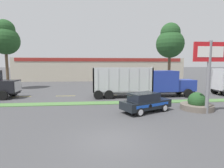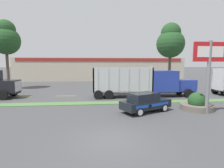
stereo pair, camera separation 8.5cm
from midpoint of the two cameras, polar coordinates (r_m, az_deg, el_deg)
The scene contains 15 objects.
ground_plane at distance 9.49m, azimuth 0.00°, elevation -18.16°, with size 600.00×600.00×0.00m, color #474749.
grass_verge at distance 18.11m, azimuth -2.83°, elevation -6.17°, with size 120.00×1.40×0.06m, color #517F42.
centre_line_2 at distance 24.45m, azimuth -27.36°, elevation -3.68°, with size 2.40×0.14×0.01m, color yellow.
centre_line_3 at distance 23.00m, azimuth -14.74°, elevation -3.77°, with size 2.40×0.14×0.01m, color yellow.
centre_line_4 at distance 22.77m, azimuth -1.17°, elevation -3.66°, with size 2.40×0.14×0.01m, color yellow.
centre_line_5 at distance 23.80m, azimuth 11.92°, elevation -3.36°, with size 2.40×0.14×0.01m, color yellow.
centre_line_6 at distance 25.94m, azimuth 23.39°, elevation -2.96°, with size 2.40×0.14×0.01m, color yellow.
centre_line_7 at distance 28.94m, azimuth 32.79°, elevation -2.54°, with size 2.40×0.14×0.01m, color yellow.
dump_truck_trail at distance 22.26m, azimuth 13.41°, elevation 0.32°, with size 12.70×2.73×3.69m.
rally_car at distance 14.93m, azimuth 10.91°, elevation -5.79°, with size 4.61×3.38×1.66m.
store_sign_post at distance 15.84m, azimuth 29.32°, elevation 6.23°, with size 2.70×0.28×5.81m.
stone_planter at distance 17.21m, azimuth 26.06°, elevation -5.86°, with size 2.77×2.77×1.54m.
store_building_backdrop at distance 48.07m, azimuth -3.60°, elevation 4.91°, with size 41.55×12.10×5.61m.
tree_behind_left at distance 33.10m, azimuth 18.63°, elevation 13.06°, with size 4.84×4.84×11.22m.
tree_behind_centre at distance 32.94m, azimuth -31.31°, elevation 12.66°, with size 4.33×4.33×10.97m.
Camera 2 is at (-0.81, -8.61, 3.92)m, focal length 28.00 mm.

